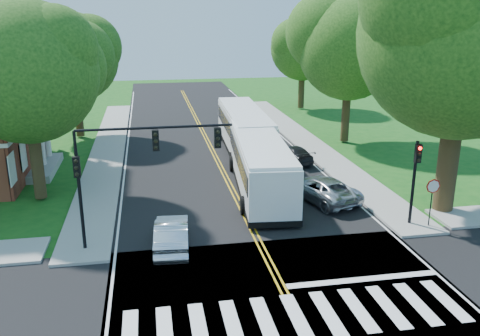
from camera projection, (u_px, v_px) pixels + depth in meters
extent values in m
plane|color=#134D15|center=(293.00, 309.00, 19.09)|extent=(140.00, 140.00, 0.00)
cube|color=black|center=(222.00, 170.00, 36.02)|extent=(14.00, 96.00, 0.01)
cube|color=black|center=(293.00, 309.00, 19.09)|extent=(60.00, 12.00, 0.01)
cube|color=gold|center=(215.00, 155.00, 39.78)|extent=(0.36, 70.00, 0.01)
cube|color=silver|center=(126.00, 159.00, 38.60)|extent=(0.12, 70.00, 0.01)
cube|color=silver|center=(298.00, 151.00, 40.95)|extent=(0.12, 70.00, 0.01)
cube|color=silver|center=(297.00, 316.00, 18.62)|extent=(12.60, 3.00, 0.01)
cube|color=silver|center=(363.00, 279.00, 21.20)|extent=(6.60, 0.40, 0.01)
cube|color=gray|center=(108.00, 149.00, 41.14)|extent=(2.60, 40.00, 0.15)
cube|color=gray|center=(305.00, 140.00, 44.01)|extent=(2.60, 40.00, 0.15)
cylinder|color=#362715|center=(449.00, 157.00, 27.59)|extent=(1.10, 1.10, 6.00)
sphere|color=#497B24|center=(464.00, 34.00, 25.69)|extent=(10.80, 10.80, 10.80)
cylinder|color=#362715|center=(37.00, 159.00, 29.52)|extent=(0.70, 0.70, 4.80)
sphere|color=#497B24|center=(26.00, 72.00, 28.06)|extent=(8.00, 8.00, 8.00)
cylinder|color=#362715|center=(78.00, 111.00, 44.71)|extent=(0.70, 0.70, 4.40)
sphere|color=#497B24|center=(73.00, 57.00, 43.34)|extent=(7.60, 7.60, 7.60)
cylinder|color=#362715|center=(346.00, 112.00, 42.87)|extent=(0.70, 0.70, 5.00)
sphere|color=#497B24|center=(350.00, 49.00, 41.34)|extent=(8.40, 8.40, 8.40)
cylinder|color=#362715|center=(301.00, 89.00, 58.18)|extent=(0.70, 0.70, 4.40)
sphere|color=#497B24|center=(303.00, 48.00, 56.85)|extent=(7.20, 7.20, 7.20)
cube|color=silver|center=(37.00, 109.00, 34.47)|extent=(1.40, 6.00, 0.45)
cube|color=gray|center=(44.00, 168.00, 35.68)|extent=(1.80, 6.00, 0.50)
cylinder|color=silver|center=(34.00, 150.00, 33.07)|extent=(0.50, 0.50, 4.20)
cylinder|color=silver|center=(41.00, 142.00, 35.14)|extent=(0.50, 0.50, 4.20)
cylinder|color=silver|center=(46.00, 135.00, 37.21)|extent=(0.50, 0.50, 4.20)
cylinder|color=black|center=(81.00, 202.00, 23.07)|extent=(0.16, 0.16, 4.60)
cube|color=black|center=(77.00, 167.00, 22.43)|extent=(0.30, 0.22, 0.95)
sphere|color=black|center=(76.00, 161.00, 22.21)|extent=(0.18, 0.18, 0.18)
cylinder|color=black|center=(155.00, 128.00, 22.71)|extent=(7.00, 0.12, 0.12)
cube|color=black|center=(156.00, 140.00, 22.73)|extent=(0.30, 0.22, 0.95)
cube|color=black|center=(217.00, 138.00, 23.21)|extent=(0.30, 0.22, 0.95)
cylinder|color=black|center=(413.00, 183.00, 25.93)|extent=(0.16, 0.16, 4.40)
cube|color=black|center=(418.00, 153.00, 25.32)|extent=(0.30, 0.22, 0.95)
sphere|color=#FF0A05|center=(420.00, 148.00, 25.10)|extent=(0.18, 0.18, 0.18)
cylinder|color=black|center=(431.00, 205.00, 25.92)|extent=(0.06, 0.06, 2.20)
cylinder|color=#A50A07|center=(433.00, 186.00, 25.59)|extent=(0.76, 0.04, 0.76)
cube|color=white|center=(260.00, 164.00, 31.44)|extent=(3.86, 12.87, 2.95)
cube|color=black|center=(260.00, 156.00, 31.28)|extent=(3.86, 11.99, 1.02)
cube|color=black|center=(249.00, 135.00, 37.41)|extent=(2.63, 0.34, 1.72)
cube|color=orange|center=(249.00, 122.00, 37.13)|extent=(1.83, 0.26, 0.34)
cube|color=black|center=(260.00, 184.00, 31.82)|extent=(3.92, 12.97, 0.32)
cube|color=white|center=(260.00, 140.00, 30.99)|extent=(3.78, 12.48, 0.24)
cylinder|color=black|center=(272.00, 163.00, 35.88)|extent=(0.43, 1.06, 1.03)
cylinder|color=black|center=(232.00, 164.00, 35.64)|extent=(0.43, 1.06, 1.03)
cylinder|color=black|center=(293.00, 203.00, 28.22)|extent=(0.43, 1.06, 1.03)
cylinder|color=black|center=(243.00, 205.00, 27.97)|extent=(0.43, 1.06, 1.03)
cube|color=white|center=(244.00, 131.00, 40.27)|extent=(3.31, 13.03, 3.01)
cube|color=black|center=(244.00, 124.00, 40.11)|extent=(3.35, 12.13, 1.04)
cube|color=black|center=(233.00, 111.00, 46.32)|extent=(2.68, 0.21, 1.75)
cube|color=orange|center=(233.00, 100.00, 46.04)|extent=(1.87, 0.18, 0.35)
cube|color=black|center=(244.00, 147.00, 40.66)|extent=(3.37, 13.14, 0.33)
cube|color=white|center=(244.00, 111.00, 39.81)|extent=(3.24, 12.64, 0.24)
cylinder|color=black|center=(253.00, 133.00, 44.85)|extent=(0.39, 1.07, 1.05)
cylinder|color=black|center=(221.00, 134.00, 44.47)|extent=(0.39, 1.07, 1.05)
cylinder|color=black|center=(271.00, 158.00, 37.07)|extent=(0.39, 1.07, 1.05)
cylinder|color=black|center=(233.00, 159.00, 36.69)|extent=(0.39, 1.07, 1.05)
imported|color=silver|center=(172.00, 234.00, 23.80)|extent=(1.84, 4.49, 1.45)
imported|color=#B2B4BA|center=(322.00, 189.00, 29.93)|extent=(3.85, 5.68, 1.45)
imported|color=black|center=(293.00, 154.00, 37.74)|extent=(2.56, 4.46, 1.22)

